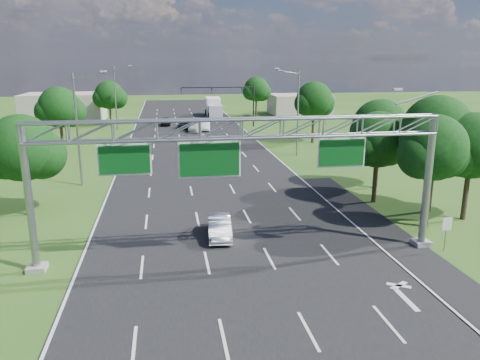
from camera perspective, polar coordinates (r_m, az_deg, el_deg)
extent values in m
plane|color=#285118|center=(44.39, -3.91, -0.02)|extent=(220.00, 220.00, 0.00)
cube|color=black|center=(44.39, -3.91, -0.02)|extent=(18.00, 180.00, 0.02)
cube|color=black|center=(32.23, 17.41, -6.37)|extent=(3.00, 30.00, 0.02)
cube|color=gray|center=(31.15, 21.22, -7.15)|extent=(1.00, 1.00, 0.30)
cylinder|color=gray|center=(30.01, 21.89, -0.28)|extent=(0.44, 0.44, 8.00)
cube|color=gray|center=(28.06, -23.50, -9.80)|extent=(1.00, 1.00, 0.30)
cylinder|color=gray|center=(26.79, -24.33, -2.24)|extent=(0.40, 0.40, 8.00)
cylinder|color=gray|center=(28.62, 20.75, 9.34)|extent=(2.54, 0.12, 0.79)
cube|color=beige|center=(28.01, 18.67, 10.45)|extent=(0.50, 0.22, 0.12)
cube|color=white|center=(25.40, -13.88, 2.44)|extent=(2.80, 0.05, 1.70)
cube|color=#084715|center=(25.34, -13.89, 2.41)|extent=(2.62, 0.05, 1.52)
cube|color=white|center=(25.44, -3.71, 2.52)|extent=(3.40, 0.05, 2.00)
cube|color=#084715|center=(25.38, -3.70, 2.49)|extent=(3.22, 0.05, 1.82)
cube|color=white|center=(27.14, 12.27, 3.30)|extent=(2.80, 0.05, 1.70)
cube|color=#084715|center=(27.09, 12.32, 3.27)|extent=(2.62, 0.05, 1.52)
cylinder|color=gray|center=(30.53, 23.77, -6.14)|extent=(0.06, 0.06, 2.00)
cube|color=white|center=(30.29, 23.93, -4.92)|extent=(0.60, 0.04, 0.80)
cylinder|color=black|center=(79.56, 1.66, 9.04)|extent=(0.24, 0.24, 7.00)
cylinder|color=black|center=(78.43, -2.72, 11.22)|extent=(12.00, 0.18, 0.18)
imported|color=black|center=(78.01, -7.18, 10.70)|extent=(0.18, 0.22, 1.10)
imported|color=black|center=(78.35, -3.46, 10.81)|extent=(0.18, 0.22, 1.10)
imported|color=black|center=(79.01, 0.22, 10.86)|extent=(0.18, 0.22, 1.10)
cylinder|color=gray|center=(43.91, -19.22, 5.71)|extent=(0.20, 0.20, 10.00)
cylinder|color=gray|center=(43.29, -18.01, 11.96)|extent=(2.78, 0.12, 0.60)
cube|color=beige|center=(43.11, -16.31, 12.61)|extent=(0.55, 0.22, 0.12)
cylinder|color=gray|center=(78.42, -14.95, 9.58)|extent=(0.20, 0.20, 10.00)
cylinder|color=gray|center=(78.07, -14.20, 13.07)|extent=(2.78, 0.12, 0.60)
cube|color=beige|center=(77.97, -13.24, 13.42)|extent=(0.55, 0.22, 0.12)
cylinder|color=gray|center=(55.32, 7.07, 8.07)|extent=(0.20, 0.20, 10.00)
cylinder|color=gray|center=(54.65, 5.88, 12.97)|extent=(2.78, 0.12, 0.60)
cube|color=beige|center=(54.32, 4.53, 13.41)|extent=(0.55, 0.22, 0.12)
cylinder|color=#2D2116|center=(34.04, 21.90, -2.33)|extent=(0.36, 0.36, 3.74)
sphere|color=black|center=(33.24, 22.49, 3.67)|extent=(4.40, 4.40, 4.40)
sphere|color=black|center=(34.25, 23.63, 2.91)|extent=(3.30, 3.30, 3.30)
sphere|color=black|center=(32.56, 21.19, 2.79)|extent=(3.08, 3.08, 3.08)
cylinder|color=#2D2116|center=(37.47, 22.25, -0.53)|extent=(0.36, 0.36, 4.18)
sphere|color=black|center=(36.69, 22.86, 5.65)|extent=(5.00, 5.00, 5.00)
sphere|color=black|center=(37.78, 24.06, 4.79)|extent=(3.75, 3.75, 3.75)
sphere|color=black|center=(35.93, 21.50, 4.80)|extent=(3.50, 3.50, 3.50)
cylinder|color=#2D2116|center=(38.71, 16.11, -0.22)|extent=(0.36, 0.36, 3.30)
sphere|color=black|center=(38.02, 16.47, 4.75)|extent=(4.40, 4.40, 4.40)
sphere|color=black|center=(38.95, 17.63, 4.07)|extent=(3.30, 3.30, 3.30)
sphere|color=black|center=(37.41, 15.25, 4.00)|extent=(3.08, 3.08, 3.08)
cylinder|color=#2D2116|center=(36.75, 25.79, -1.72)|extent=(0.36, 0.36, 3.52)
sphere|color=black|center=(36.00, 26.42, 3.79)|extent=(4.60, 4.60, 4.60)
sphere|color=black|center=(35.25, 25.23, 2.96)|extent=(3.22, 3.22, 3.22)
cylinder|color=#2D2116|center=(43.04, 16.31, 1.37)|extent=(0.36, 0.36, 3.52)
sphere|color=black|center=(42.39, 16.66, 6.22)|extent=(4.80, 4.80, 4.80)
sphere|color=black|center=(43.36, 17.82, 5.50)|extent=(3.60, 3.60, 3.60)
sphere|color=black|center=(41.73, 15.45, 5.51)|extent=(3.36, 3.36, 3.36)
cylinder|color=#2D2116|center=(37.51, -24.55, -1.63)|extent=(0.36, 0.36, 3.08)
sphere|color=black|center=(36.77, -25.12, 3.56)|extent=(4.80, 4.80, 4.80)
sphere|color=black|center=(36.94, -23.07, 2.87)|extent=(3.60, 3.60, 3.60)
sphere|color=black|center=(36.89, -26.77, 2.64)|extent=(3.36, 3.36, 3.36)
cylinder|color=#2D2116|center=(59.79, -20.85, 4.68)|extent=(0.36, 0.36, 3.74)
sphere|color=black|center=(59.32, -21.18, 8.29)|extent=(4.80, 4.80, 4.80)
sphere|color=black|center=(59.53, -19.91, 7.84)|extent=(3.60, 3.60, 3.60)
sphere|color=black|center=(59.31, -22.22, 7.72)|extent=(3.36, 3.36, 3.36)
cylinder|color=#2D2116|center=(83.84, -15.50, 7.53)|extent=(0.36, 0.36, 3.30)
sphere|color=black|center=(83.51, -15.67, 9.96)|extent=(4.80, 4.80, 4.80)
sphere|color=black|center=(83.83, -14.79, 9.62)|extent=(3.60, 3.60, 3.60)
sphere|color=black|center=(83.38, -16.42, 9.57)|extent=(3.36, 3.36, 3.36)
cylinder|color=#2D2116|center=(64.60, 8.88, 6.23)|extent=(0.36, 0.36, 3.96)
sphere|color=black|center=(64.16, 9.01, 9.68)|extent=(4.80, 4.80, 4.80)
sphere|color=black|center=(64.97, 9.90, 9.17)|extent=(3.60, 3.60, 3.60)
sphere|color=black|center=(63.59, 8.14, 9.23)|extent=(3.36, 3.36, 3.36)
cylinder|color=#2D2116|center=(93.00, 1.98, 8.76)|extent=(0.36, 0.36, 3.52)
sphere|color=black|center=(92.70, 2.00, 11.02)|extent=(4.80, 4.80, 4.80)
sphere|color=black|center=(93.37, 2.68, 10.67)|extent=(3.60, 3.60, 3.60)
sphere|color=black|center=(92.24, 1.36, 10.71)|extent=(3.36, 3.36, 3.36)
cube|color=#B0A393|center=(93.00, -20.60, 8.31)|extent=(14.00, 10.00, 5.00)
cube|color=#B0A393|center=(99.22, 7.28, 9.16)|extent=(12.00, 9.00, 4.00)
imported|color=silver|center=(30.22, -2.53, -5.72)|extent=(1.73, 4.23, 1.36)
imported|color=silver|center=(74.67, -5.49, 6.47)|extent=(2.55, 5.13, 1.43)
imported|color=black|center=(77.70, -6.71, 6.70)|extent=(2.76, 4.97, 1.32)
imported|color=black|center=(81.95, -9.05, 7.06)|extent=(1.79, 4.15, 1.39)
imported|color=silver|center=(75.71, -4.29, 6.63)|extent=(2.02, 4.68, 1.50)
cube|color=white|center=(95.52, -3.29, 8.97)|extent=(3.13, 7.00, 3.42)
cube|color=silver|center=(90.84, -2.97, 8.29)|extent=(2.77, 2.66, 2.51)
cylinder|color=black|center=(91.02, -3.77, 7.86)|extent=(0.40, 1.14, 1.14)
cylinder|color=black|center=(91.29, -2.18, 7.90)|extent=(0.40, 1.14, 1.14)
cylinder|color=black|center=(97.80, -4.16, 8.32)|extent=(0.40, 1.14, 1.14)
cylinder|color=black|center=(98.05, -2.68, 8.35)|extent=(0.40, 1.14, 1.14)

